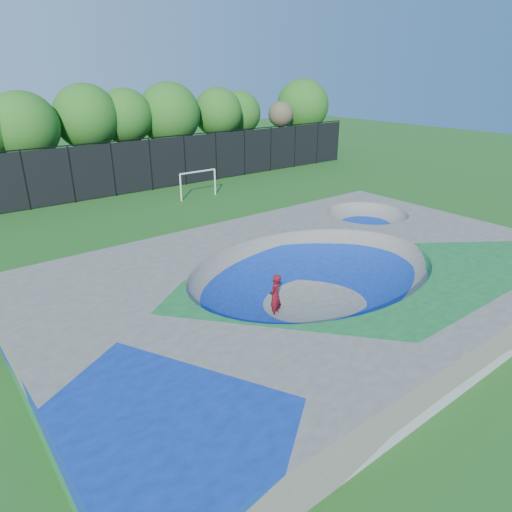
% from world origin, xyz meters
% --- Properties ---
extents(ground, '(120.00, 120.00, 0.00)m').
position_xyz_m(ground, '(0.00, 0.00, 0.00)').
color(ground, '#1B5317').
rests_on(ground, ground).
extents(skate_deck, '(22.00, 14.00, 1.50)m').
position_xyz_m(skate_deck, '(0.00, 0.00, 0.75)').
color(skate_deck, gray).
rests_on(skate_deck, ground).
extents(skater, '(0.76, 0.65, 1.76)m').
position_xyz_m(skater, '(-2.21, -0.18, 0.88)').
color(skater, red).
rests_on(skater, ground).
extents(skateboard, '(0.79, 0.56, 0.05)m').
position_xyz_m(skateboard, '(-2.21, -0.18, 0.03)').
color(skateboard, black).
rests_on(skateboard, ground).
extents(soccer_goal, '(3.03, 0.12, 2.00)m').
position_xyz_m(soccer_goal, '(4.65, 16.76, 1.38)').
color(soccer_goal, silver).
rests_on(soccer_goal, ground).
extents(fence, '(48.09, 0.09, 4.04)m').
position_xyz_m(fence, '(0.00, 21.00, 2.10)').
color(fence, black).
rests_on(fence, ground).
extents(treeline, '(52.67, 6.93, 8.57)m').
position_xyz_m(treeline, '(-2.59, 25.94, 5.16)').
color(treeline, '#432C21').
rests_on(treeline, ground).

